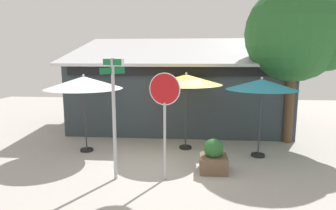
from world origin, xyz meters
TOP-DOWN VIEW (x-y plane):
  - ground_plane at (0.00, 0.00)m, footprint 28.00×28.00m
  - cafe_building at (0.32, 5.02)m, footprint 9.74×5.61m
  - street_sign_post at (-1.09, -1.51)m, footprint 0.68×0.63m
  - stop_sign at (0.23, -1.43)m, footprint 0.82×0.21m
  - patio_umbrella_ivory_left at (-2.72, 0.74)m, footprint 2.61×2.61m
  - patio_umbrella_mustard_center at (0.71, 1.34)m, footprint 2.52×2.52m
  - patio_umbrella_teal_right at (3.14, 0.69)m, footprint 2.26×2.26m
  - shade_tree at (4.76, 2.42)m, footprint 3.77×3.56m
  - sidewalk_planter at (1.57, -0.75)m, footprint 0.78×0.78m

SIDE VIEW (x-z plane):
  - ground_plane at x=0.00m, z-range -0.10..0.00m
  - sidewalk_planter at x=1.57m, z-range -0.07..0.89m
  - cafe_building at x=0.32m, z-range -0.47..3.77m
  - street_sign_post at x=-1.09m, z-range 0.32..3.56m
  - stop_sign at x=0.23m, z-range 0.60..3.47m
  - patio_umbrella_teal_right at x=3.14m, z-range 1.05..3.69m
  - patio_umbrella_ivory_left at x=-2.72m, z-range 1.05..3.73m
  - patio_umbrella_mustard_center at x=0.71m, z-range 1.10..3.83m
  - shade_tree at x=4.76m, z-range 1.10..6.99m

